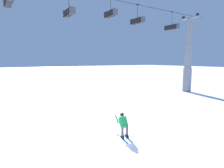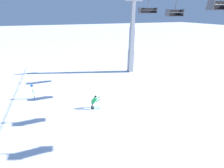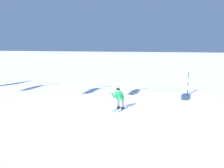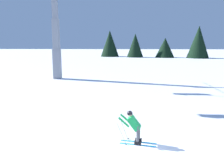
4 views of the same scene
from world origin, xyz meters
name	(u,v)px [view 4 (image 4 of 4)]	position (x,y,z in m)	size (l,w,h in m)	color
ground_plane	(153,157)	(0.00, 0.00, 0.00)	(260.00, 260.00, 0.00)	white
skier_carving_main	(134,125)	(1.22, 0.69, 0.84)	(0.83, 1.74, 1.61)	#198CCC
lift_tower_far	(56,40)	(19.04, 9.00, 4.52)	(0.84, 2.68, 10.97)	gray
tree_line_ridge	(167,44)	(58.42, -10.98, 3.67)	(11.20, 39.48, 8.52)	black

